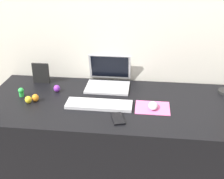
{
  "coord_description": "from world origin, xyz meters",
  "views": [
    {
      "loc": [
        0.16,
        -1.66,
        1.63
      ],
      "look_at": [
        -0.04,
        0.0,
        0.83
      ],
      "focal_mm": 47.63,
      "sensor_mm": 36.0,
      "label": 1
    }
  ],
  "objects_px": {
    "mouse": "(153,106)",
    "toy_figurine_yellow": "(28,100)",
    "toy_figurine_orange": "(35,98)",
    "cell_phone": "(118,119)",
    "toy_figurine_green": "(21,92)",
    "keyboard": "(99,105)",
    "toy_figurine_purple": "(57,88)",
    "picture_frame": "(41,73)",
    "laptop": "(109,78)"
  },
  "relations": [
    {
      "from": "mouse",
      "to": "toy_figurine_yellow",
      "type": "distance_m",
      "value": 0.78
    },
    {
      "from": "toy_figurine_yellow",
      "to": "picture_frame",
      "type": "bearing_deg",
      "value": 93.5
    },
    {
      "from": "mouse",
      "to": "toy_figurine_yellow",
      "type": "bearing_deg",
      "value": -178.79
    },
    {
      "from": "cell_phone",
      "to": "picture_frame",
      "type": "xyz_separation_m",
      "value": [
        -0.6,
        0.44,
        0.07
      ]
    },
    {
      "from": "cell_phone",
      "to": "toy_figurine_purple",
      "type": "relative_size",
      "value": 2.66
    },
    {
      "from": "laptop",
      "to": "picture_frame",
      "type": "relative_size",
      "value": 2.0
    },
    {
      "from": "laptop",
      "to": "toy_figurine_green",
      "type": "xyz_separation_m",
      "value": [
        -0.55,
        -0.24,
        -0.02
      ]
    },
    {
      "from": "toy_figurine_yellow",
      "to": "toy_figurine_orange",
      "type": "distance_m",
      "value": 0.05
    },
    {
      "from": "mouse",
      "to": "toy_figurine_orange",
      "type": "height_order",
      "value": "toy_figurine_orange"
    },
    {
      "from": "laptop",
      "to": "toy_figurine_orange",
      "type": "relative_size",
      "value": 6.13
    },
    {
      "from": "laptop",
      "to": "toy_figurine_green",
      "type": "distance_m",
      "value": 0.6
    },
    {
      "from": "laptop",
      "to": "toy_figurine_yellow",
      "type": "xyz_separation_m",
      "value": [
        -0.47,
        -0.33,
        -0.03
      ]
    },
    {
      "from": "toy_figurine_purple",
      "to": "cell_phone",
      "type": "bearing_deg",
      "value": -34.92
    },
    {
      "from": "toy_figurine_orange",
      "to": "toy_figurine_green",
      "type": "bearing_deg",
      "value": 153.33
    },
    {
      "from": "picture_frame",
      "to": "mouse",
      "type": "bearing_deg",
      "value": -20.19
    },
    {
      "from": "mouse",
      "to": "laptop",
      "type": "bearing_deg",
      "value": 134.83
    },
    {
      "from": "cell_phone",
      "to": "picture_frame",
      "type": "height_order",
      "value": "picture_frame"
    },
    {
      "from": "mouse",
      "to": "picture_frame",
      "type": "distance_m",
      "value": 0.86
    },
    {
      "from": "laptop",
      "to": "picture_frame",
      "type": "xyz_separation_m",
      "value": [
        -0.49,
        -0.02,
        0.02
      ]
    },
    {
      "from": "keyboard",
      "to": "cell_phone",
      "type": "height_order",
      "value": "keyboard"
    },
    {
      "from": "laptop",
      "to": "mouse",
      "type": "height_order",
      "value": "laptop"
    },
    {
      "from": "toy_figurine_yellow",
      "to": "toy_figurine_purple",
      "type": "bearing_deg",
      "value": 53.78
    },
    {
      "from": "keyboard",
      "to": "toy_figurine_green",
      "type": "height_order",
      "value": "toy_figurine_green"
    },
    {
      "from": "picture_frame",
      "to": "toy_figurine_purple",
      "type": "xyz_separation_m",
      "value": [
        0.15,
        -0.13,
        -0.05
      ]
    },
    {
      "from": "laptop",
      "to": "toy_figurine_orange",
      "type": "xyz_separation_m",
      "value": [
        -0.43,
        -0.3,
        -0.03
      ]
    },
    {
      "from": "keyboard",
      "to": "toy_figurine_green",
      "type": "relative_size",
      "value": 6.81
    },
    {
      "from": "keyboard",
      "to": "picture_frame",
      "type": "height_order",
      "value": "picture_frame"
    },
    {
      "from": "toy_figurine_yellow",
      "to": "toy_figurine_orange",
      "type": "xyz_separation_m",
      "value": [
        0.04,
        0.03,
        0.0
      ]
    },
    {
      "from": "toy_figurine_orange",
      "to": "mouse",
      "type": "bearing_deg",
      "value": -0.89
    },
    {
      "from": "keyboard",
      "to": "toy_figurine_purple",
      "type": "distance_m",
      "value": 0.36
    },
    {
      "from": "cell_phone",
      "to": "toy_figurine_green",
      "type": "relative_size",
      "value": 2.13
    },
    {
      "from": "keyboard",
      "to": "picture_frame",
      "type": "xyz_separation_m",
      "value": [
        -0.47,
        0.3,
        0.06
      ]
    },
    {
      "from": "keyboard",
      "to": "cell_phone",
      "type": "distance_m",
      "value": 0.2
    },
    {
      "from": "mouse",
      "to": "toy_figurine_purple",
      "type": "height_order",
      "value": "toy_figurine_purple"
    },
    {
      "from": "laptop",
      "to": "toy_figurine_orange",
      "type": "distance_m",
      "value": 0.53
    },
    {
      "from": "cell_phone",
      "to": "toy_figurine_yellow",
      "type": "distance_m",
      "value": 0.6
    },
    {
      "from": "laptop",
      "to": "toy_figurine_purple",
      "type": "distance_m",
      "value": 0.37
    },
    {
      "from": "toy_figurine_yellow",
      "to": "toy_figurine_green",
      "type": "bearing_deg",
      "value": 133.02
    },
    {
      "from": "toy_figurine_purple",
      "to": "toy_figurine_yellow",
      "type": "bearing_deg",
      "value": -126.22
    },
    {
      "from": "toy_figurine_green",
      "to": "toy_figurine_orange",
      "type": "bearing_deg",
      "value": -26.67
    },
    {
      "from": "toy_figurine_purple",
      "to": "mouse",
      "type": "bearing_deg",
      "value": -14.22
    },
    {
      "from": "toy_figurine_orange",
      "to": "picture_frame",
      "type": "bearing_deg",
      "value": 100.99
    },
    {
      "from": "cell_phone",
      "to": "toy_figurine_purple",
      "type": "xyz_separation_m",
      "value": [
        -0.45,
        0.31,
        0.02
      ]
    },
    {
      "from": "keyboard",
      "to": "toy_figurine_purple",
      "type": "height_order",
      "value": "toy_figurine_purple"
    },
    {
      "from": "keyboard",
      "to": "toy_figurine_purple",
      "type": "bearing_deg",
      "value": 151.92
    },
    {
      "from": "keyboard",
      "to": "toy_figurine_yellow",
      "type": "bearing_deg",
      "value": -178.48
    },
    {
      "from": "cell_phone",
      "to": "toy_figurine_purple",
      "type": "height_order",
      "value": "toy_figurine_purple"
    },
    {
      "from": "toy_figurine_purple",
      "to": "toy_figurine_green",
      "type": "distance_m",
      "value": 0.23
    },
    {
      "from": "toy_figurine_yellow",
      "to": "toy_figurine_orange",
      "type": "relative_size",
      "value": 0.96
    },
    {
      "from": "cell_phone",
      "to": "toy_figurine_yellow",
      "type": "bearing_deg",
      "value": 150.72
    }
  ]
}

